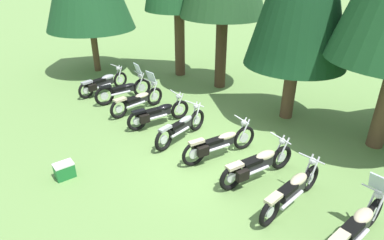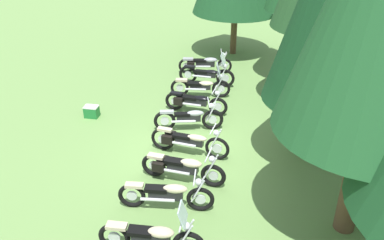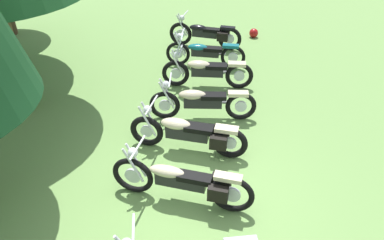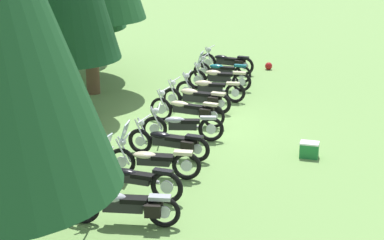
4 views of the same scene
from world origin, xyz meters
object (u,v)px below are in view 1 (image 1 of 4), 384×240
(motorcycle_4, at_px, (182,127))
(motorcycle_2, at_px, (138,100))
(motorcycle_1, at_px, (124,89))
(motorcycle_7, at_px, (293,190))
(picnic_cooler, at_px, (64,170))
(motorcycle_3, at_px, (158,113))
(motorcycle_6, at_px, (257,164))
(motorcycle_0, at_px, (103,83))
(motorcycle_5, at_px, (219,143))
(motorcycle_8, at_px, (357,226))

(motorcycle_4, bearing_deg, motorcycle_2, 77.19)
(motorcycle_1, height_order, motorcycle_7, motorcycle_1)
(picnic_cooler, bearing_deg, motorcycle_4, 71.09)
(motorcycle_3, relative_size, picnic_cooler, 3.96)
(motorcycle_1, xyz_separation_m, motorcycle_2, (1.12, -0.34, -0.01))
(motorcycle_3, relative_size, motorcycle_6, 0.97)
(motorcycle_0, height_order, motorcycle_5, motorcycle_5)
(motorcycle_4, bearing_deg, motorcycle_3, 78.42)
(motorcycle_0, xyz_separation_m, motorcycle_4, (4.96, -0.95, -0.01))
(motorcycle_7, bearing_deg, motorcycle_1, 85.58)
(motorcycle_2, relative_size, motorcycle_6, 1.02)
(motorcycle_4, xyz_separation_m, motorcycle_8, (5.30, -1.10, 0.03))
(motorcycle_1, height_order, picnic_cooler, motorcycle_1)
(motorcycle_1, xyz_separation_m, motorcycle_3, (2.41, -0.68, -0.03))
(motorcycle_5, bearing_deg, motorcycle_1, 99.94)
(motorcycle_0, distance_m, motorcycle_6, 7.83)
(motorcycle_0, relative_size, motorcycle_1, 1.04)
(motorcycle_3, bearing_deg, motorcycle_2, 95.34)
(motorcycle_1, xyz_separation_m, motorcycle_8, (8.95, -2.04, 0.01))
(motorcycle_2, height_order, motorcycle_4, motorcycle_2)
(motorcycle_8, bearing_deg, motorcycle_5, 87.65)
(motorcycle_3, relative_size, motorcycle_8, 0.96)
(motorcycle_1, distance_m, motorcycle_8, 9.18)
(motorcycle_0, bearing_deg, motorcycle_1, -85.47)
(motorcycle_2, distance_m, picnic_cooler, 4.18)
(motorcycle_1, distance_m, picnic_cooler, 4.97)
(motorcycle_2, relative_size, picnic_cooler, 4.14)
(motorcycle_3, relative_size, motorcycle_7, 0.93)
(motorcycle_4, height_order, motorcycle_5, motorcycle_5)
(motorcycle_6, relative_size, motorcycle_7, 0.96)
(motorcycle_4, distance_m, motorcycle_5, 1.45)
(motorcycle_7, height_order, motorcycle_8, motorcycle_8)
(motorcycle_0, distance_m, motorcycle_8, 10.46)
(motorcycle_5, distance_m, picnic_cooler, 4.13)
(motorcycle_1, bearing_deg, picnic_cooler, -131.15)
(motorcycle_6, bearing_deg, motorcycle_8, -85.45)
(motorcycle_5, bearing_deg, motorcycle_7, -83.14)
(motorcycle_1, distance_m, motorcycle_5, 5.21)
(picnic_cooler, bearing_deg, motorcycle_1, 120.41)
(motorcycle_0, height_order, picnic_cooler, motorcycle_0)
(motorcycle_1, bearing_deg, motorcycle_4, -86.05)
(motorcycle_1, relative_size, motorcycle_6, 0.99)
(motorcycle_0, distance_m, motorcycle_1, 1.30)
(motorcycle_2, height_order, motorcycle_3, motorcycle_2)
(motorcycle_1, height_order, motorcycle_3, motorcycle_1)
(motorcycle_2, relative_size, motorcycle_8, 1.00)
(motorcycle_1, xyz_separation_m, motorcycle_6, (6.41, -1.32, -0.02))
(motorcycle_2, bearing_deg, motorcycle_1, 80.28)
(motorcycle_3, xyz_separation_m, motorcycle_7, (5.12, -1.05, 0.01))
(motorcycle_0, height_order, motorcycle_1, motorcycle_1)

